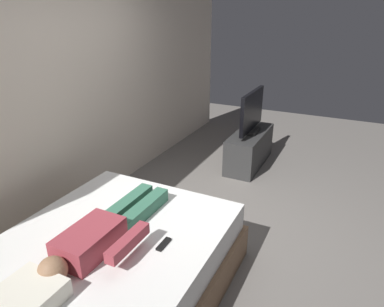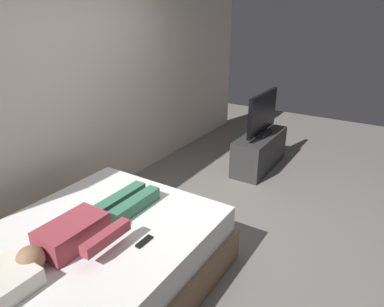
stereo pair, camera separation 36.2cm
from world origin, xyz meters
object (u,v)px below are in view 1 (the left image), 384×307
at_px(tv, 252,113).
at_px(person, 104,232).
at_px(bed, 106,273).
at_px(remote, 164,244).
at_px(tv_stand, 249,149).
at_px(pillow, 17,306).

bearing_deg(tv, person, 176.24).
height_order(bed, remote, remote).
height_order(remote, tv_stand, remote).
relative_size(remote, tv_stand, 0.14).
xyz_separation_m(remote, tv, (2.77, 0.21, 0.24)).
xyz_separation_m(person, tv, (2.92, -0.19, 0.16)).
relative_size(pillow, person, 0.38).
bearing_deg(remote, tv_stand, 4.40).
xyz_separation_m(bed, tv, (2.95, -0.20, 0.52)).
distance_m(person, remote, 0.44).
relative_size(person, tv_stand, 1.15).
bearing_deg(person, tv, -3.76).
distance_m(person, tv, 2.93).
height_order(bed, pillow, pillow).
bearing_deg(pillow, tv_stand, -3.13).
bearing_deg(tv_stand, remote, -175.60).
bearing_deg(bed, tv_stand, -3.87).
distance_m(pillow, remote, 0.97).
bearing_deg(person, tv_stand, -3.76).
bearing_deg(bed, remote, -66.43).
bearing_deg(person, pillow, 179.39).
height_order(bed, tv, tv).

